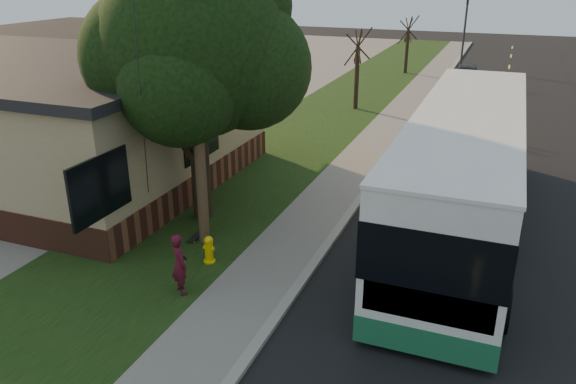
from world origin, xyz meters
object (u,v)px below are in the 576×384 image
object	(u,v)px
skateboarder	(180,264)
skateboard_main	(196,236)
dumpster	(129,159)
bare_tree_near	(357,70)
distant_car	(466,76)
leafy_tree	(197,48)
utility_pole	(195,80)
transit_bus	(464,168)
fire_hydrant	(209,249)
bare_tree_far	(407,46)
traffic_signal	(465,25)

from	to	relation	value
skateboarder	skateboard_main	world-z (taller)	skateboarder
skateboard_main	dumpster	size ratio (longest dim) A/B	0.48
bare_tree_near	distant_car	xyz separation A→B (m)	(5.02, 8.69, -1.43)
leafy_tree	bare_tree_near	distance (m)	15.66
utility_pole	skateboarder	world-z (taller)	utility_pole
utility_pole	dumpster	world-z (taller)	utility_pole
transit_bus	skateboarder	xyz separation A→B (m)	(-5.73, -6.17, -1.09)
leafy_tree	skateboard_main	xyz separation A→B (m)	(0.54, -1.57, -5.04)
fire_hydrant	skateboarder	bearing A→B (deg)	-86.31
leafy_tree	bare_tree_far	distance (m)	27.56
traffic_signal	bare_tree_near	bearing A→B (deg)	-104.04
fire_hydrant	bare_tree_near	world-z (taller)	bare_tree_near
skateboarder	skateboard_main	xyz separation A→B (m)	(-1.14, 2.63, -0.71)
leafy_tree	bare_tree_near	world-z (taller)	leafy_tree
traffic_signal	transit_bus	size ratio (longest dim) A/B	0.41
utility_pole	leafy_tree	bearing A→B (deg)	117.60
bare_tree_near	skateboard_main	xyz separation A→B (m)	(-0.14, -16.92, -2.03)
bare_tree_near	traffic_signal	xyz separation A→B (m)	(4.00, 16.00, 1.01)
bare_tree_far	dumpster	distance (m)	25.72
distant_car	utility_pole	bearing A→B (deg)	-105.72
transit_bus	bare_tree_near	bearing A→B (deg)	116.71
skateboarder	skateboard_main	distance (m)	2.95
bare_tree_near	skateboard_main	distance (m)	17.05
traffic_signal	bare_tree_far	bearing A→B (deg)	-131.19
bare_tree_near	distant_car	world-z (taller)	bare_tree_near
utility_pole	skateboard_main	xyz separation A→B (m)	(-0.33, 0.08, -4.51)
leafy_tree	bare_tree_near	xyz separation A→B (m)	(0.67, 15.35, -3.02)
fire_hydrant	bare_tree_near	bearing A→B (deg)	92.86
fire_hydrant	skateboard_main	distance (m)	1.52
fire_hydrant	leafy_tree	size ratio (longest dim) A/B	0.09
bare_tree_near	dumpster	size ratio (longest dim) A/B	2.68
bare_tree_near	distant_car	distance (m)	10.14
bare_tree_far	traffic_signal	world-z (taller)	traffic_signal
skateboarder	fire_hydrant	bearing A→B (deg)	-48.32
leafy_tree	skateboard_main	size ratio (longest dim) A/B	10.01
fire_hydrant	transit_bus	distance (m)	7.59
fire_hydrant	transit_bus	xyz separation A→B (m)	(5.83, 4.62, 1.49)
fire_hydrant	skateboarder	world-z (taller)	skateboarder
fire_hydrant	distant_car	distance (m)	27.01
transit_bus	skateboarder	distance (m)	8.49
fire_hydrant	bare_tree_near	size ratio (longest dim) A/B	0.17
utility_pole	distant_car	size ratio (longest dim) A/B	2.16
skateboard_main	skateboarder	bearing A→B (deg)	-66.62
skateboard_main	dumpster	xyz separation A→B (m)	(-5.06, 3.88, 0.50)
utility_pole	leafy_tree	xyz separation A→B (m)	(-0.87, 1.66, 0.54)
dumpster	distant_car	size ratio (longest dim) A/B	0.38
bare_tree_near	utility_pole	bearing A→B (deg)	-89.34
transit_bus	skateboarder	world-z (taller)	transit_bus
fire_hydrant	utility_pole	world-z (taller)	utility_pole
skateboarder	distant_car	distance (m)	28.53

